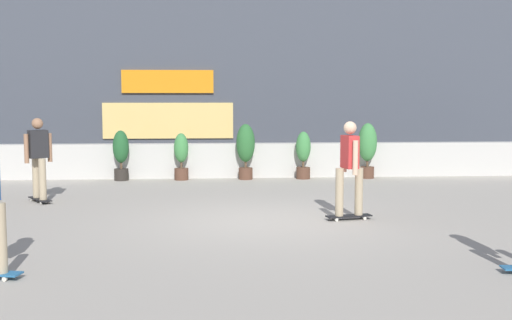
{
  "coord_description": "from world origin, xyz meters",
  "views": [
    {
      "loc": [
        -0.84,
        -10.47,
        2.09
      ],
      "look_at": [
        0.0,
        1.5,
        0.9
      ],
      "focal_mm": 43.89,
      "sensor_mm": 36.0,
      "label": 1
    }
  ],
  "objects_px": {
    "potted_plant_1": "(181,155)",
    "skater_far_left": "(350,165)",
    "skater_foreground": "(38,156)",
    "potted_plant_3": "(303,153)",
    "potted_plant_4": "(368,147)",
    "potted_plant_0": "(121,153)",
    "potted_plant_2": "(246,148)"
  },
  "relations": [
    {
      "from": "skater_foreground",
      "to": "skater_far_left",
      "type": "height_order",
      "value": "same"
    },
    {
      "from": "potted_plant_0",
      "to": "skater_foreground",
      "type": "height_order",
      "value": "skater_foreground"
    },
    {
      "from": "potted_plant_0",
      "to": "potted_plant_4",
      "type": "bearing_deg",
      "value": -0.0
    },
    {
      "from": "skater_far_left",
      "to": "skater_foreground",
      "type": "bearing_deg",
      "value": 159.0
    },
    {
      "from": "potted_plant_1",
      "to": "skater_far_left",
      "type": "distance_m",
      "value": 6.37
    },
    {
      "from": "potted_plant_3",
      "to": "potted_plant_0",
      "type": "bearing_deg",
      "value": 180.0
    },
    {
      "from": "potted_plant_4",
      "to": "skater_far_left",
      "type": "height_order",
      "value": "skater_far_left"
    },
    {
      "from": "potted_plant_3",
      "to": "skater_far_left",
      "type": "bearing_deg",
      "value": -90.11
    },
    {
      "from": "potted_plant_0",
      "to": "potted_plant_2",
      "type": "bearing_deg",
      "value": -0.0
    },
    {
      "from": "potted_plant_1",
      "to": "skater_far_left",
      "type": "xyz_separation_m",
      "value": [
        3.14,
        -5.53,
        0.31
      ]
    },
    {
      "from": "potted_plant_3",
      "to": "potted_plant_4",
      "type": "relative_size",
      "value": 0.85
    },
    {
      "from": "potted_plant_3",
      "to": "skater_far_left",
      "type": "xyz_separation_m",
      "value": [
        -0.01,
        -5.53,
        0.28
      ]
    },
    {
      "from": "potted_plant_0",
      "to": "skater_far_left",
      "type": "relative_size",
      "value": 0.75
    },
    {
      "from": "potted_plant_3",
      "to": "skater_foreground",
      "type": "bearing_deg",
      "value": -150.52
    },
    {
      "from": "potted_plant_1",
      "to": "skater_far_left",
      "type": "height_order",
      "value": "skater_far_left"
    },
    {
      "from": "potted_plant_2",
      "to": "potted_plant_4",
      "type": "distance_m",
      "value": 3.19
    },
    {
      "from": "skater_foreground",
      "to": "skater_far_left",
      "type": "bearing_deg",
      "value": -21.0
    },
    {
      "from": "potted_plant_3",
      "to": "potted_plant_1",
      "type": "bearing_deg",
      "value": -180.0
    },
    {
      "from": "skater_foreground",
      "to": "skater_far_left",
      "type": "xyz_separation_m",
      "value": [
        5.82,
        -2.23,
        0.0
      ]
    },
    {
      "from": "potted_plant_1",
      "to": "skater_foreground",
      "type": "relative_size",
      "value": 0.71
    },
    {
      "from": "potted_plant_3",
      "to": "skater_foreground",
      "type": "height_order",
      "value": "skater_foreground"
    },
    {
      "from": "potted_plant_0",
      "to": "skater_foreground",
      "type": "bearing_deg",
      "value": -109.29
    },
    {
      "from": "potted_plant_2",
      "to": "potted_plant_4",
      "type": "xyz_separation_m",
      "value": [
        3.19,
        0.0,
        0.01
      ]
    },
    {
      "from": "skater_foreground",
      "to": "potted_plant_0",
      "type": "bearing_deg",
      "value": 70.71
    },
    {
      "from": "potted_plant_1",
      "to": "skater_foreground",
      "type": "bearing_deg",
      "value": -129.1
    },
    {
      "from": "skater_far_left",
      "to": "potted_plant_3",
      "type": "bearing_deg",
      "value": 89.89
    },
    {
      "from": "skater_foreground",
      "to": "skater_far_left",
      "type": "distance_m",
      "value": 6.23
    },
    {
      "from": "skater_foreground",
      "to": "potted_plant_2",
      "type": "bearing_deg",
      "value": 37.28
    },
    {
      "from": "potted_plant_1",
      "to": "potted_plant_3",
      "type": "distance_m",
      "value": 3.15
    },
    {
      "from": "potted_plant_1",
      "to": "skater_far_left",
      "type": "relative_size",
      "value": 0.71
    },
    {
      "from": "potted_plant_3",
      "to": "potted_plant_2",
      "type": "bearing_deg",
      "value": -180.0
    },
    {
      "from": "potted_plant_0",
      "to": "potted_plant_2",
      "type": "xyz_separation_m",
      "value": [
        3.18,
        -0.0,
        0.12
      ]
    }
  ]
}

